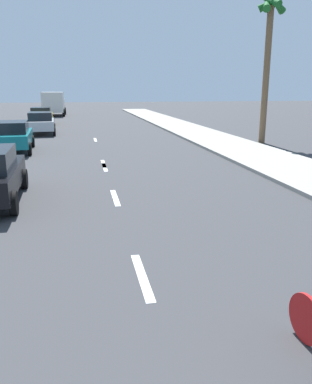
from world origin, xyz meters
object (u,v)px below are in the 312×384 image
(parked_car_yellow, at_px, (41,115))
(palm_tree_far, at_px, (269,32))
(delivery_truck, at_px, (54,103))
(parked_car_silver, at_px, (41,122))
(parked_car_teal, at_px, (12,136))

(parked_car_yellow, height_order, palm_tree_far, palm_tree_far)
(delivery_truck, bearing_deg, palm_tree_far, -63.59)
(parked_car_silver, relative_size, parked_car_yellow, 0.98)
(parked_car_silver, height_order, parked_car_yellow, same)
(parked_car_silver, bearing_deg, parked_car_teal, -98.35)
(parked_car_silver, relative_size, palm_tree_far, 0.52)
(parked_car_teal, height_order, parked_car_yellow, same)
(palm_tree_far, bearing_deg, parked_car_silver, 150.63)
(parked_car_teal, xyz_separation_m, delivery_truck, (0.49, 28.49, 0.66))
(parked_car_yellow, distance_m, delivery_truck, 12.41)
(parked_car_teal, xyz_separation_m, parked_car_yellow, (0.09, 16.10, 0.00))
(parked_car_yellow, xyz_separation_m, palm_tree_far, (14.15, -15.49, 5.43))
(parked_car_teal, height_order, parked_car_silver, same)
(parked_car_teal, distance_m, parked_car_yellow, 16.10)
(parked_car_silver, distance_m, delivery_truck, 20.29)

